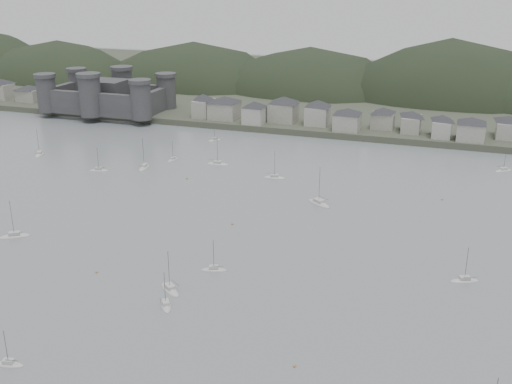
% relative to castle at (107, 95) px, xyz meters
% --- Properties ---
extents(ground, '(900.00, 900.00, 0.00)m').
position_rel_castle_xyz_m(ground, '(120.00, -179.80, -10.96)').
color(ground, slate).
rests_on(ground, ground).
extents(far_shore_land, '(900.00, 250.00, 3.00)m').
position_rel_castle_xyz_m(far_shore_land, '(120.00, 115.20, -9.46)').
color(far_shore_land, '#383D2D').
rests_on(far_shore_land, ground).
extents(forested_ridge, '(851.55, 103.94, 102.57)m').
position_rel_castle_xyz_m(forested_ridge, '(124.83, 89.60, -22.25)').
color(forested_ridge, black).
rests_on(forested_ridge, ground).
extents(castle, '(66.00, 43.00, 20.00)m').
position_rel_castle_xyz_m(castle, '(0.00, 0.00, 0.00)').
color(castle, '#38383B').
rests_on(castle, far_shore_land).
extents(waterfront_town, '(451.48, 28.46, 12.92)m').
position_rel_castle_xyz_m(waterfront_town, '(170.59, 3.54, -2.30)').
color(waterfront_town, gray).
rests_on(waterfront_town, far_shore_land).
extents(moored_fleet, '(228.01, 177.66, 13.90)m').
position_rel_castle_xyz_m(moored_fleet, '(107.57, -118.06, -10.79)').
color(moored_fleet, '#BBBCB7').
rests_on(moored_fleet, ground).
extents(mooring_buoys, '(149.77, 106.60, 0.70)m').
position_rel_castle_xyz_m(mooring_buoys, '(109.62, -128.31, -10.81)').
color(mooring_buoys, '#AE703A').
rests_on(mooring_buoys, ground).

